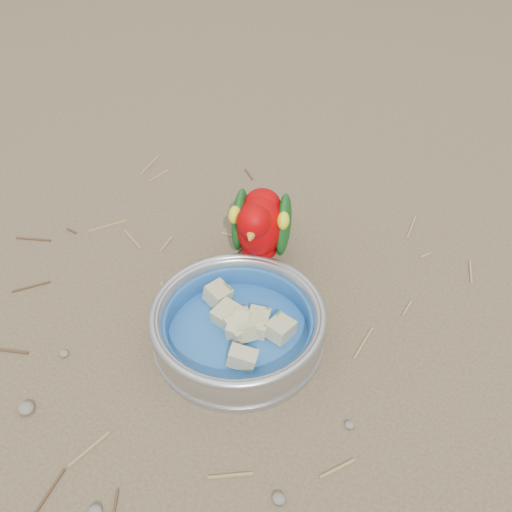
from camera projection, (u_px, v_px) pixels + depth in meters
The scene contains 6 objects.
ground at pixel (227, 355), 0.79m from camera, with size 60.00×60.00×0.00m, color brown.
food_bowl at pixel (239, 337), 0.81m from camera, with size 0.24×0.24×0.02m, color #B2B2BA.
bowl_wall at pixel (238, 323), 0.79m from camera, with size 0.24×0.24×0.04m, color #B2B2BA, non-canonical shape.
fruit_wedges at pixel (238, 326), 0.79m from camera, with size 0.14×0.14×0.03m, color tan, non-canonical shape.
lory_parrot at pixel (260, 233), 0.87m from camera, with size 0.09×0.19×0.15m, color #A90003, non-canonical shape.
ground_debris at pixel (228, 321), 0.84m from camera, with size 0.90×0.80×0.01m, color olive, non-canonical shape.
Camera 1 is at (0.27, -0.42, 0.64)m, focal length 40.00 mm.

